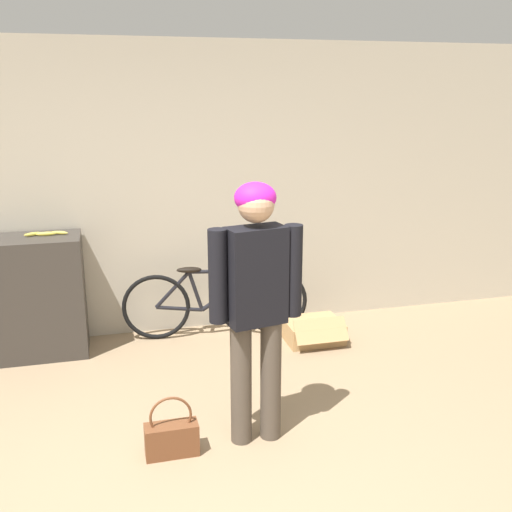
# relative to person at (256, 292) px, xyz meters

# --- Properties ---
(wall_back) EXTENTS (8.00, 0.07, 2.60)m
(wall_back) POSITION_rel_person_xyz_m (-0.33, 2.01, 0.30)
(wall_back) COLOR #B7AD99
(wall_back) RESTS_ON ground_plane
(side_shelf) EXTENTS (0.83, 0.48, 1.02)m
(side_shelf) POSITION_rel_person_xyz_m (-1.47, 1.72, -0.49)
(side_shelf) COLOR #38332D
(side_shelf) RESTS_ON ground_plane
(person) EXTENTS (0.58, 0.25, 1.66)m
(person) POSITION_rel_person_xyz_m (0.00, 0.00, 0.00)
(person) COLOR #4C4238
(person) RESTS_ON ground_plane
(bicycle) EXTENTS (1.67, 0.46, 0.68)m
(bicycle) POSITION_rel_person_xyz_m (0.07, 1.71, -0.66)
(bicycle) COLOR black
(bicycle) RESTS_ON ground_plane
(banana) EXTENTS (0.35, 0.09, 0.03)m
(banana) POSITION_rel_person_xyz_m (-1.33, 1.76, 0.04)
(banana) COLOR #EAD64C
(banana) RESTS_ON side_shelf
(handbag) EXTENTS (0.33, 0.13, 0.39)m
(handbag) POSITION_rel_person_xyz_m (-0.55, -0.05, -0.88)
(handbag) COLOR brown
(handbag) RESTS_ON ground_plane
(cardboard_box) EXTENTS (0.49, 0.48, 0.26)m
(cardboard_box) POSITION_rel_person_xyz_m (0.89, 1.39, -0.90)
(cardboard_box) COLOR tan
(cardboard_box) RESTS_ON ground_plane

